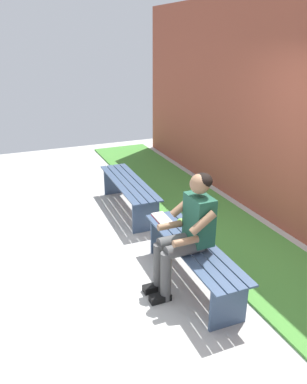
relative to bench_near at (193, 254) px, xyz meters
The scene contains 7 objects.
ground_plane 1.48m from the bench_near, 44.54° to the left, with size 10.00×7.00×0.04m, color #B2B2AD.
grass_strip 1.45m from the bench_near, 43.85° to the right, with size 9.00×1.23×0.03m, color #478C38.
bench_near is the anchor object (origin of this frame).
bench_far 2.03m from the bench_near, ahead, with size 1.72×0.46×0.48m.
person_seated 0.37m from the bench_near, 119.98° to the left, with size 0.50×0.69×1.28m.
apple 0.48m from the bench_near, ahead, with size 0.08×0.08×0.08m, color #72B738.
book_open 0.64m from the bench_near, ahead, with size 0.42×0.17×0.02m.
Camera 1 is at (-3.03, 1.73, 2.49)m, focal length 35.52 mm.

